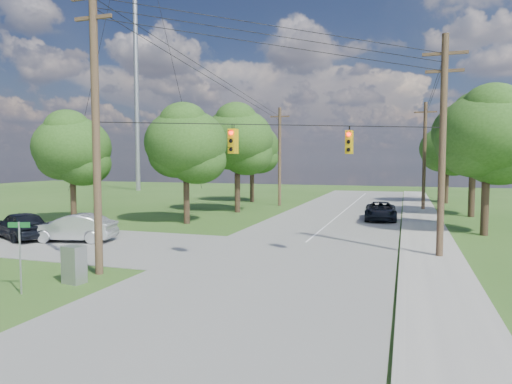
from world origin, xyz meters
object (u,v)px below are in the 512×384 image
(pole_ne, at_px, (443,143))
(car_main_north, at_px, (381,211))
(control_cabinet, at_px, (74,265))
(pole_north_w, at_px, (280,156))
(pole_north_e, at_px, (424,155))
(car_cross_silver, at_px, (73,228))
(car_cross_dark, at_px, (21,225))
(pole_sw, at_px, (96,121))

(pole_ne, bearing_deg, car_main_north, 104.34)
(pole_ne, bearing_deg, control_cabinet, -146.06)
(pole_north_w, height_order, control_cabinet, pole_north_w)
(pole_ne, bearing_deg, pole_north_w, 122.29)
(pole_north_e, relative_size, car_cross_silver, 2.10)
(pole_ne, height_order, car_cross_dark, pole_ne)
(pole_sw, bearing_deg, pole_north_e, 65.48)
(pole_sw, distance_m, car_cross_silver, 9.95)
(pole_sw, relative_size, car_main_north, 2.38)
(pole_north_e, height_order, car_cross_dark, pole_north_e)
(pole_sw, bearing_deg, control_cabinet, -89.87)
(pole_north_w, height_order, car_main_north, pole_north_w)
(pole_north_w, distance_m, car_main_north, 14.33)
(car_cross_silver, bearing_deg, car_cross_dark, -98.95)
(car_cross_dark, bearing_deg, car_main_north, 152.94)
(pole_sw, height_order, pole_north_e, pole_sw)
(pole_sw, distance_m, pole_north_w, 29.62)
(pole_north_e, bearing_deg, pole_ne, -90.00)
(pole_sw, xyz_separation_m, control_cabinet, (0.00, -1.48, -5.52))
(control_cabinet, bearing_deg, car_cross_silver, 140.18)
(pole_north_e, bearing_deg, car_main_north, -111.34)
(pole_north_e, xyz_separation_m, pole_north_w, (-13.90, 0.00, 0.00))
(car_cross_dark, bearing_deg, pole_north_e, 161.14)
(control_cabinet, bearing_deg, pole_north_w, 100.70)
(car_cross_dark, distance_m, control_cabinet, 11.89)
(car_cross_silver, bearing_deg, pole_north_w, 153.89)
(car_cross_silver, relative_size, car_main_north, 0.95)
(pole_north_w, distance_m, car_cross_silver, 24.93)
(pole_sw, height_order, car_cross_silver, pole_sw)
(pole_north_w, distance_m, car_cross_dark, 26.17)
(pole_north_w, bearing_deg, car_cross_silver, -103.39)
(pole_north_e, distance_m, car_main_north, 10.33)
(pole_north_e, xyz_separation_m, control_cabinet, (-13.50, -31.08, -4.42))
(car_cross_dark, relative_size, car_cross_silver, 1.01)
(pole_sw, height_order, pole_north_w, pole_sw)
(pole_sw, distance_m, car_cross_dark, 12.31)
(pole_ne, relative_size, control_cabinet, 7.37)
(pole_north_e, bearing_deg, car_cross_dark, -133.80)
(pole_sw, xyz_separation_m, car_main_north, (10.10, 20.90, -5.50))
(pole_north_e, bearing_deg, control_cabinet, -113.47)
(pole_north_e, distance_m, car_cross_silver, 31.19)
(pole_north_e, bearing_deg, pole_sw, -114.52)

